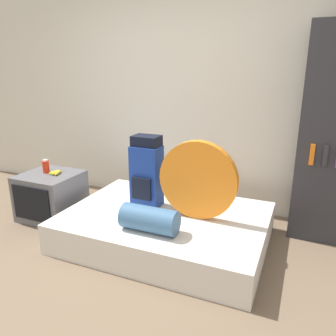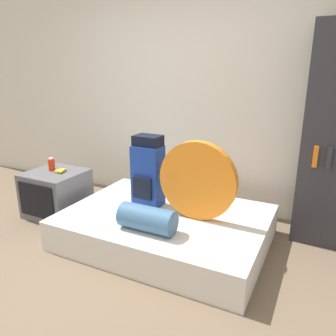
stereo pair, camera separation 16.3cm
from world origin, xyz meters
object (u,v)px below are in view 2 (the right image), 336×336
object	(u,v)px
tent_bag	(198,181)
television	(56,193)
canister	(52,164)
backpack	(148,172)
sleeping_roll	(147,219)

from	to	relation	value
tent_bag	television	bearing A→B (deg)	-178.17
television	canister	xyz separation A→B (m)	(-0.06, 0.04, 0.32)
tent_bag	canister	world-z (taller)	tent_bag
backpack	canister	distance (m)	1.19
tent_bag	sleeping_roll	distance (m)	0.56
television	canister	world-z (taller)	canister
tent_bag	canister	distance (m)	1.74
backpack	television	size ratio (longest dim) A/B	1.18
backpack	tent_bag	size ratio (longest dim) A/B	0.98
sleeping_roll	canister	xyz separation A→B (m)	(-1.46, 0.40, 0.18)
television	sleeping_roll	bearing A→B (deg)	-14.57
tent_bag	sleeping_roll	xyz separation A→B (m)	(-0.28, -0.42, -0.25)
sleeping_roll	tent_bag	bearing A→B (deg)	55.83
backpack	canister	xyz separation A→B (m)	(-1.19, -0.09, -0.05)
tent_bag	television	size ratio (longest dim) A/B	1.20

